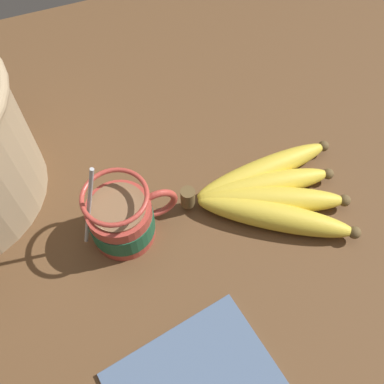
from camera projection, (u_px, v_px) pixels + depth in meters
The scene contains 4 objects.
table at pixel (192, 223), 61.05cm from camera, with size 108.76×108.76×3.62cm.
coffee_mug at pixel (122, 219), 54.91cm from camera, with size 13.10×8.48×15.77cm.
banana_bunch at pixel (269, 194), 59.35cm from camera, with size 23.77×17.46×4.20cm.
napkin at pixel (194, 381), 47.83cm from camera, with size 19.75×15.36×0.60cm.
Camera 1 is at (-10.65, -27.05, 55.67)cm, focal length 40.00 mm.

